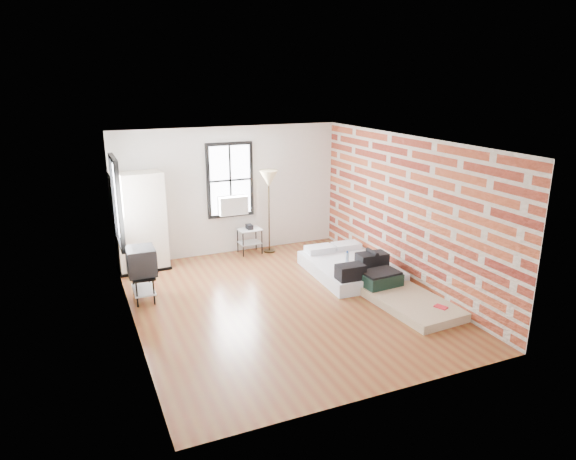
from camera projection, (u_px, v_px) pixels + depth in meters
name	position (u px, v px, depth m)	size (l,w,h in m)	color
ground	(283.00, 302.00, 9.01)	(6.00, 6.00, 0.00)	brown
room_shell	(287.00, 201.00, 8.92)	(5.02, 6.02, 2.80)	silver
mattress_main	(350.00, 267.00, 10.22)	(1.55, 2.05, 0.64)	white
mattress_bare	(402.00, 296.00, 8.98)	(1.12, 1.96, 0.41)	#BEB089
wardrobe	(140.00, 222.00, 10.30)	(1.06, 0.65, 2.01)	black
side_table	(250.00, 234.00, 11.40)	(0.52, 0.43, 0.67)	black
floor_lamp	(269.00, 182.00, 11.18)	(0.40, 0.40, 1.85)	#2F230F
tv_stand	(142.00, 263.00, 8.94)	(0.49, 0.69, 0.96)	black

